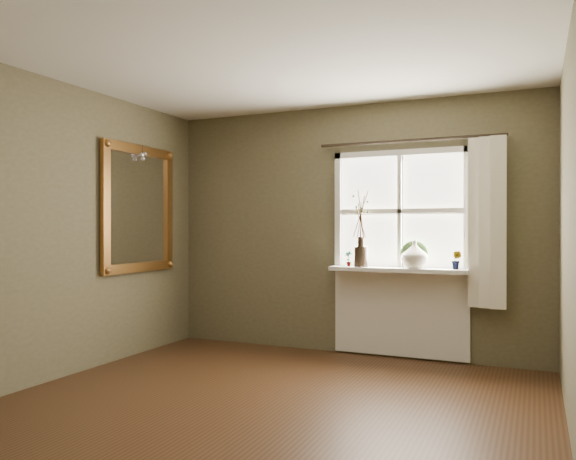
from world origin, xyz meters
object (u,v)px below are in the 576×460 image
Objects in this scene: gilt_mirror at (139,208)px; cream_vase at (414,254)px; wreath at (414,257)px; dark_jug at (361,257)px.

cream_vase is at bearing 17.11° from gilt_mirror.
cream_vase reaches higher than wreath.
gilt_mirror is (-2.14, -0.83, 0.50)m from dark_jug.
gilt_mirror is (-2.67, -0.87, 0.49)m from wreath.
dark_jug is 0.16× the size of gilt_mirror.
gilt_mirror is (-2.68, -0.83, 0.46)m from cream_vase.
wreath reaches higher than dark_jug.
wreath is 0.21× the size of gilt_mirror.
wreath is at bearing 17.94° from gilt_mirror.
gilt_mirror is at bearing -158.89° from dark_jug.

